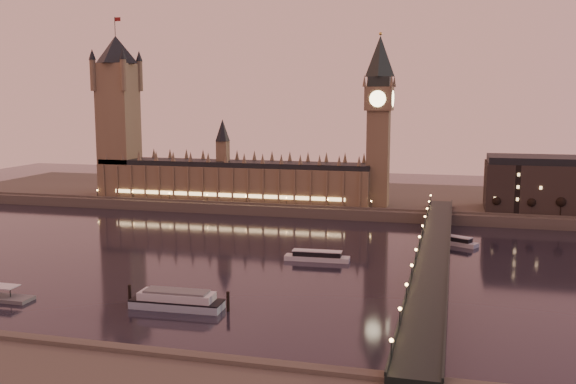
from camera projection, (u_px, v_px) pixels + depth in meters
name	position (u px, v px, depth m)	size (l,w,h in m)	color
ground	(226.00, 256.00, 291.45)	(700.00, 700.00, 0.00)	black
far_embankment	(350.00, 198.00, 441.49)	(560.00, 130.00, 6.00)	#423D35
palace_of_westminster	(232.00, 176.00, 414.20)	(180.00, 26.62, 52.00)	brown
victoria_tower	(118.00, 107.00, 427.82)	(31.68, 31.68, 118.00)	brown
big_ben	(379.00, 111.00, 384.57)	(17.68, 17.68, 104.00)	brown
westminster_bridge	(433.00, 257.00, 267.74)	(13.20, 260.00, 15.30)	black
bare_tree_0	(499.00, 200.00, 362.80)	(5.22, 5.22, 10.61)	black
bare_tree_1	(530.00, 202.00, 358.56)	(5.22, 5.22, 10.61)	black
bare_tree_2	(563.00, 203.00, 354.33)	(5.22, 5.22, 10.61)	black
cruise_boat_a	(317.00, 256.00, 283.17)	(28.99, 7.65, 4.60)	silver
cruise_boat_b	(453.00, 241.00, 314.49)	(24.29, 16.21, 4.46)	silver
moored_barge	(177.00, 300.00, 218.57)	(37.01, 10.02, 6.79)	#8EA3B5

